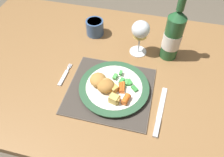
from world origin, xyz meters
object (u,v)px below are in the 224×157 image
table_knife (159,115)px  drinking_cup (95,27)px  wine_glass (140,31)px  fork (64,76)px  bottle (173,35)px  dinner_plate (114,88)px  dining_table (121,82)px

table_knife → drinking_cup: (-0.35, 0.39, 0.04)m
wine_glass → drinking_cup: (-0.23, 0.08, -0.08)m
table_knife → drinking_cup: 0.53m
table_knife → wine_glass: (-0.13, 0.31, 0.11)m
fork → bottle: (0.40, 0.23, 0.11)m
table_knife → fork: bearing=167.2°
dinner_plate → drinking_cup: drinking_cup is taller
wine_glass → fork: bearing=-140.9°
dining_table → wine_glass: size_ratio=9.46×
dining_table → fork: bearing=-157.2°
dinner_plate → wine_glass: bearing=77.1°
dining_table → drinking_cup: (-0.18, 0.21, 0.12)m
dining_table → bottle: size_ratio=4.96×
drinking_cup → dining_table: bearing=-49.4°
dining_table → table_knife: bearing=-45.8°
dinner_plate → drinking_cup: (-0.17, 0.32, 0.02)m
fork → table_knife: 0.41m
dinner_plate → fork: bearing=174.8°
dinner_plate → table_knife: (0.18, -0.07, -0.01)m
dining_table → drinking_cup: 0.30m
bottle → drinking_cup: size_ratio=3.67×
dining_table → fork: size_ratio=12.56×
table_knife → dining_table: bearing=134.2°
dinner_plate → drinking_cup: size_ratio=3.21×
dinner_plate → bottle: bearing=52.8°
dinner_plate → table_knife: dinner_plate is taller
fork → drinking_cup: drinking_cup is taller
fork → dining_table: bearing=22.8°
wine_glass → bottle: 0.13m
dining_table → dinner_plate: (-0.01, -0.11, 0.10)m
dining_table → table_knife: (0.18, -0.18, 0.09)m
table_knife → bottle: bearing=89.2°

